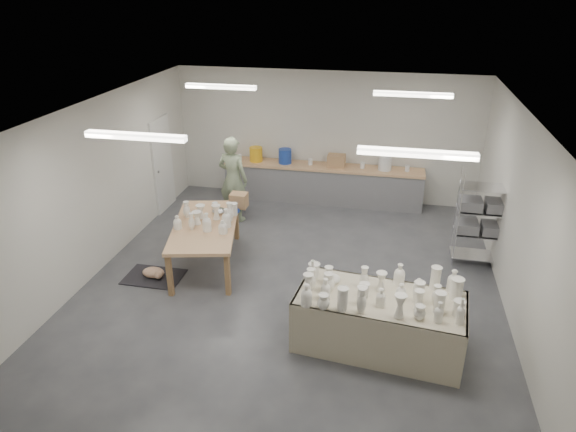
% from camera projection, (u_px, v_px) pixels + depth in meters
% --- Properties ---
extents(room, '(8.00, 8.02, 3.00)m').
position_uv_depth(room, '(287.00, 169.00, 8.18)').
color(room, '#424449').
rests_on(room, ground).
extents(back_counter, '(4.60, 0.60, 1.24)m').
position_uv_depth(back_counter, '(322.00, 182.00, 12.02)').
color(back_counter, tan).
rests_on(back_counter, ground).
extents(wire_shelf, '(0.88, 0.48, 1.80)m').
position_uv_depth(wire_shelf, '(481.00, 217.00, 9.22)').
color(wire_shelf, silver).
rests_on(wire_shelf, ground).
extents(drying_table, '(2.42, 1.34, 1.19)m').
position_uv_depth(drying_table, '(379.00, 319.00, 7.22)').
color(drying_table, olive).
rests_on(drying_table, ground).
extents(work_table, '(1.55, 2.37, 1.18)m').
position_uv_depth(work_table, '(210.00, 222.00, 9.27)').
color(work_table, tan).
rests_on(work_table, ground).
extents(rug, '(1.00, 0.70, 0.02)m').
position_uv_depth(rug, '(154.00, 277.00, 9.10)').
color(rug, black).
rests_on(rug, ground).
extents(cat, '(0.45, 0.36, 0.17)m').
position_uv_depth(cat, '(154.00, 273.00, 9.05)').
color(cat, white).
rests_on(cat, rug).
extents(potter, '(0.77, 0.60, 1.87)m').
position_uv_depth(potter, '(233.00, 179.00, 10.95)').
color(potter, '#93A580').
rests_on(potter, ground).
extents(red_stool, '(0.45, 0.45, 0.34)m').
position_uv_depth(red_stool, '(238.00, 201.00, 11.46)').
color(red_stool, red).
rests_on(red_stool, ground).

